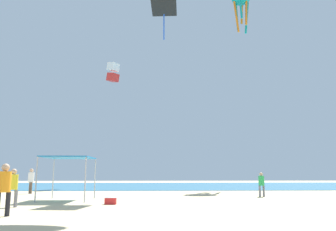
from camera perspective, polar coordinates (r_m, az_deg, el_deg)
The scene contains 11 objects.
ground at distance 15.46m, azimuth 0.05°, elevation -15.50°, with size 110.00×110.00×0.10m, color #D1BA8C.
ocean_strip at distance 43.21m, azimuth -1.72°, elevation -11.65°, with size 110.00×25.50×0.03m, color teal.
canopy_tent at distance 20.86m, azimuth -16.27°, elevation -7.05°, with size 2.65×3.22×2.47m.
person_near_tent at distance 23.84m, azimuth 15.39°, elevation -10.75°, with size 0.42×0.38×1.58m.
person_leftmost at distance 28.38m, azimuth -21.97°, elevation -9.82°, with size 0.45×0.45×1.88m.
person_rightmost at distance 17.37m, azimuth -24.54°, elevation -10.48°, with size 0.43×0.41×1.73m.
person_far_shore at distance 13.87m, azimuth -25.76°, elevation -10.47°, with size 0.45×0.45×1.87m.
cooler_box at distance 17.65m, azimuth -9.60°, elevation -13.91°, with size 0.57×0.37×0.35m.
kite_box_white at distance 42.42m, azimuth -9.21°, elevation 7.18°, with size 1.65×1.63×2.48m.
kite_octopus_teal at distance 46.90m, azimuth 12.13°, elevation 18.34°, with size 2.97×2.97×5.51m.
kite_diamond_black at distance 28.82m, azimuth -0.68°, elevation 17.38°, with size 2.21×2.16×3.03m.
Camera 1 is at (-0.72, -15.37, 1.53)m, focal length 36.37 mm.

